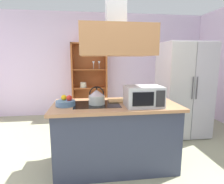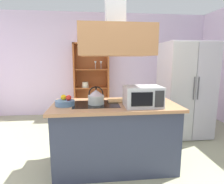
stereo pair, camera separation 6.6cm
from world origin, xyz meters
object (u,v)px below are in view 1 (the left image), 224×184
Objects in this scene: fruit_bowl at (66,102)px; dish_cabinet at (89,84)px; kettle at (97,97)px; cutting_board at (120,100)px; refrigerator at (183,90)px; microwave at (143,96)px.

dish_cabinet is at bearing 82.41° from fruit_bowl.
kettle is 0.70× the size of cutting_board.
refrigerator is 1.66m from microwave.
fruit_bowl is (-0.40, -0.03, -0.06)m from kettle.
kettle is at bearing -155.79° from cutting_board.
fruit_bowl is at bearing -176.04° from kettle.
refrigerator is 3.94× the size of microwave.
kettle reaches higher than fruit_bowl.
dish_cabinet is 7.65× the size of fruit_bowl.
refrigerator reaches higher than microwave.
microwave is (0.58, -0.18, 0.03)m from kettle.
fruit_bowl is (-0.34, -2.52, 0.09)m from dish_cabinet.
cutting_board is at bearing 13.73° from fruit_bowl.
refrigerator is 7.28× the size of fruit_bowl.
refrigerator is at bearing 30.30° from cutting_board.
dish_cabinet reaches higher than refrigerator.
microwave is 1.00m from fruit_bowl.
refrigerator reaches higher than kettle.
cutting_board is 0.43m from microwave.
cutting_board is at bearing 125.65° from microwave.
microwave is at bearing -8.94° from fruit_bowl.
fruit_bowl is (-0.99, 0.16, -0.09)m from microwave.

